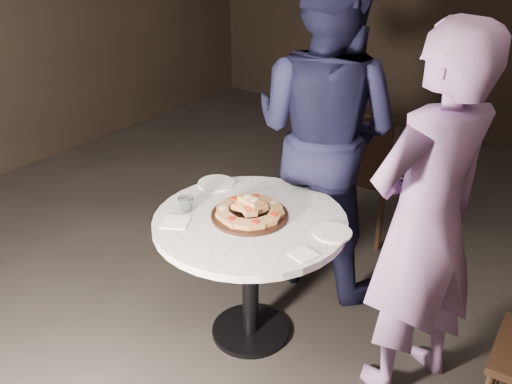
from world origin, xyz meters
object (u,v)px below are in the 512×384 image
serving_board (250,215)px  focaccia_pile (250,209)px  chair_far (363,166)px  diner_teal (426,224)px  table (250,242)px  water_glass (186,204)px  diner_navy (325,132)px

serving_board → focaccia_pile: focaccia_pile is taller
serving_board → focaccia_pile: 0.04m
focaccia_pile → chair_far: 1.29m
diner_teal → focaccia_pile: bearing=-53.0°
table → diner_teal: size_ratio=0.73×
table → water_glass: 0.38m
serving_board → water_glass: size_ratio=4.67×
water_glass → chair_far: chair_far is taller
serving_board → diner_teal: bearing=12.9°
diner_teal → table: bearing=-51.7°
water_glass → chair_far: 1.46m
table → serving_board: bearing=131.5°
serving_board → chair_far: 1.28m
focaccia_pile → chair_far: chair_far is taller
serving_board → chair_far: chair_far is taller
table → serving_board: 0.15m
focaccia_pile → chair_far: bearing=90.0°
focaccia_pile → water_glass: bearing=-153.4°
chair_far → diner_navy: bearing=86.2°
water_glass → serving_board: bearing=26.5°
table → diner_navy: diner_navy is taller
focaccia_pile → diner_navy: 0.74m
table → chair_far: 1.28m
chair_far → diner_teal: diner_teal is taller
table → water_glass: water_glass is taller
focaccia_pile → diner_teal: 0.86m
serving_board → diner_teal: 0.86m
focaccia_pile → water_glass: size_ratio=4.21×
serving_board → focaccia_pile: bearing=46.1°
chair_far → diner_navy: size_ratio=0.50×
focaccia_pile → diner_navy: size_ratio=0.18×
focaccia_pile → table: bearing=-55.7°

